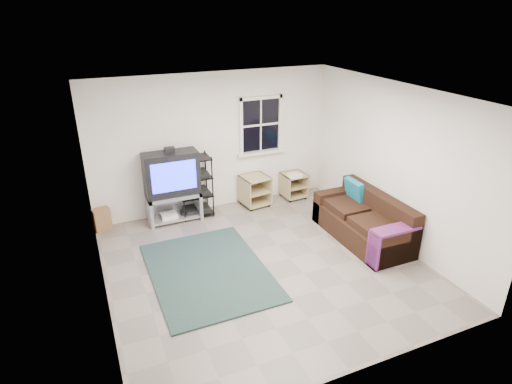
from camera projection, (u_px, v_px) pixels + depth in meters
name	position (u px, v px, depth m)	size (l,w,h in m)	color
room	(261.00, 129.00, 8.24)	(4.60, 4.62, 4.60)	slate
tv_unit	(172.00, 181.00, 7.66)	(0.96, 0.48, 1.41)	gray
av_rack	(195.00, 190.00, 7.94)	(0.59, 0.43, 1.19)	black
side_table_left	(254.00, 189.00, 8.45)	(0.57, 0.57, 0.60)	tan
side_table_right	(293.00, 183.00, 8.78)	(0.48, 0.50, 0.53)	tan
sofa	(364.00, 222.00, 7.21)	(0.83, 1.88, 0.86)	black
shag_rug	(208.00, 271.00, 6.40)	(1.65, 2.27, 0.03)	#301D15
paper_bag	(102.00, 219.00, 7.53)	(0.28, 0.18, 0.40)	brown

